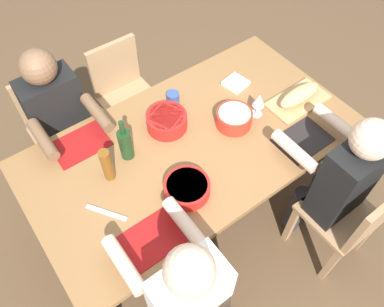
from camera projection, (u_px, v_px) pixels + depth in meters
ground_plane at (192, 203)px, 2.87m from camera, size 8.00×8.00×0.00m
dining_table at (192, 150)px, 2.33m from camera, size 1.96×1.07×0.74m
diner_near_left at (185, 293)px, 1.80m from camera, size 0.41×0.53×1.20m
chair_near_right at (352, 219)px, 2.26m from camera, size 0.40×0.40×0.85m
diner_near_right at (339, 178)px, 2.18m from camera, size 0.41×0.53×1.20m
chair_far_center at (124, 91)px, 2.89m from camera, size 0.40×0.40×0.85m
chair_far_left at (58, 123)px, 2.70m from camera, size 0.40×0.40×0.85m
diner_far_left at (61, 119)px, 2.44m from camera, size 0.41×0.53×1.20m
serving_bowl_salad at (167, 120)px, 2.30m from camera, size 0.25×0.25×0.10m
serving_bowl_pasta at (234, 118)px, 2.32m from camera, size 0.22×0.22×0.10m
serving_bowl_greens at (187, 188)px, 2.04m from camera, size 0.25×0.25×0.08m
cutting_board at (298, 101)px, 2.46m from camera, size 0.40×0.23×0.02m
bread_loaf at (299, 95)px, 2.42m from camera, size 0.32×0.11×0.09m
wine_bottle at (126, 144)px, 2.13m from camera, size 0.08×0.08×0.29m
beer_bottle at (107, 165)px, 2.05m from camera, size 0.06×0.06×0.22m
wine_glass at (259, 101)px, 2.32m from camera, size 0.08×0.08×0.17m
placemat_near_left at (149, 241)px, 1.91m from camera, size 0.32×0.23×0.01m
placemat_near_right at (303, 140)px, 2.28m from camera, size 0.32×0.23×0.01m
cup_far_center at (173, 98)px, 2.44m from camera, size 0.08×0.08×0.08m
placemat_far_left at (80, 144)px, 2.26m from camera, size 0.32×0.23×0.01m
carving_knife at (106, 213)px, 2.00m from camera, size 0.15×0.20×0.01m
napkin_stack at (236, 83)px, 2.56m from camera, size 0.16×0.16×0.02m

